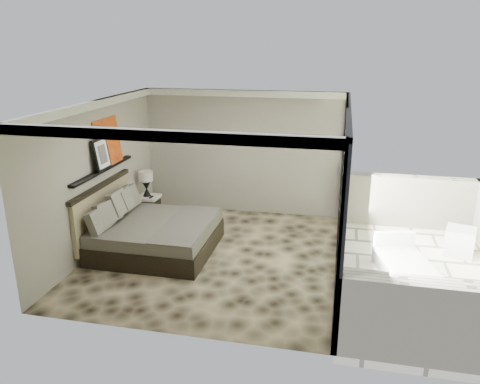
% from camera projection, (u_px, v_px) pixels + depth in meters
% --- Properties ---
extents(floor, '(5.00, 5.00, 0.00)m').
position_uv_depth(floor, '(215.00, 255.00, 8.72)').
color(floor, black).
rests_on(floor, ground).
extents(ceiling, '(4.50, 5.00, 0.02)m').
position_uv_depth(ceiling, '(212.00, 105.00, 7.86)').
color(ceiling, silver).
rests_on(ceiling, back_wall).
extents(back_wall, '(4.50, 0.02, 2.80)m').
position_uv_depth(back_wall, '(243.00, 153.00, 10.60)').
color(back_wall, gray).
rests_on(back_wall, floor).
extents(left_wall, '(0.02, 5.00, 2.80)m').
position_uv_depth(left_wall, '(98.00, 176.00, 8.74)').
color(left_wall, gray).
rests_on(left_wall, floor).
extents(glass_wall, '(0.08, 5.00, 2.80)m').
position_uv_depth(glass_wall, '(343.00, 192.00, 7.83)').
color(glass_wall, white).
rests_on(glass_wall, floor).
extents(terrace_slab, '(3.00, 5.00, 0.12)m').
position_uv_depth(terrace_slab, '(427.00, 279.00, 7.97)').
color(terrace_slab, beige).
rests_on(terrace_slab, ground).
extents(picture_ledge, '(0.12, 2.20, 0.05)m').
position_uv_depth(picture_ledge, '(103.00, 170.00, 8.79)').
color(picture_ledge, black).
rests_on(picture_ledge, left_wall).
extents(bed, '(2.17, 2.10, 1.20)m').
position_uv_depth(bed, '(151.00, 233.00, 8.85)').
color(bed, black).
rests_on(bed, floor).
extents(nightstand, '(0.54, 0.54, 0.46)m').
position_uv_depth(nightstand, '(149.00, 208.00, 10.51)').
color(nightstand, black).
rests_on(nightstand, floor).
extents(table_lamp, '(0.31, 0.31, 0.57)m').
position_uv_depth(table_lamp, '(146.00, 180.00, 10.32)').
color(table_lamp, black).
rests_on(table_lamp, nightstand).
extents(abstract_canvas, '(0.13, 0.90, 0.90)m').
position_uv_depth(abstract_canvas, '(108.00, 142.00, 8.93)').
color(abstract_canvas, '#C34810').
rests_on(abstract_canvas, picture_ledge).
extents(framed_print, '(0.11, 0.50, 0.60)m').
position_uv_depth(framed_print, '(102.00, 154.00, 8.62)').
color(framed_print, black).
rests_on(framed_print, picture_ledge).
extents(ottoman, '(0.62, 0.62, 0.51)m').
position_uv_depth(ottoman, '(460.00, 241.00, 8.71)').
color(ottoman, silver).
rests_on(ottoman, terrace_slab).
extents(lounger, '(1.08, 1.60, 0.57)m').
position_uv_depth(lounger, '(406.00, 268.00, 7.85)').
color(lounger, silver).
rests_on(lounger, terrace_slab).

